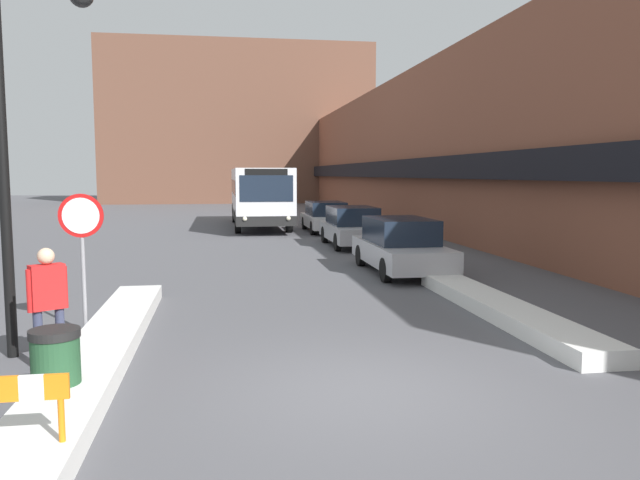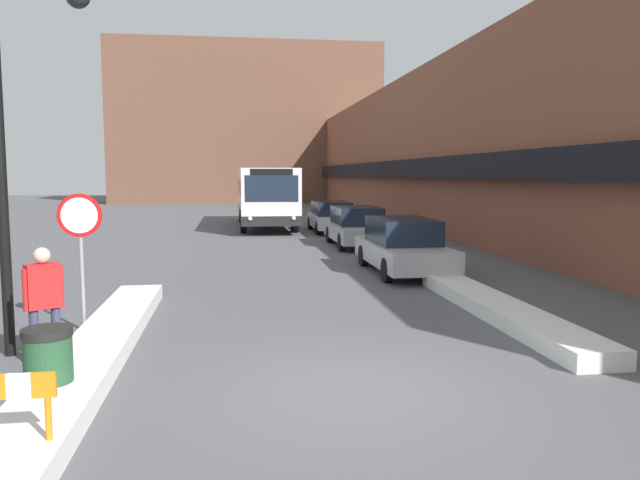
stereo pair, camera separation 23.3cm
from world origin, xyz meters
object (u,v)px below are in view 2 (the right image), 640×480
object	(u,v)px
parked_car_back	(332,217)
stop_sign	(80,232)
pedestrian	(44,295)
trash_bin	(48,367)
city_bus	(265,195)
parked_car_middle	(357,227)
parked_car_front	(403,246)
street_lamp	(20,120)

from	to	relation	value
parked_car_back	stop_sign	xyz separation A→B (m)	(-7.39, -18.42, 1.04)
pedestrian	trash_bin	distance (m)	1.79
city_bus	parked_car_middle	distance (m)	9.88
parked_car_front	street_lamp	world-z (taller)	street_lamp
parked_car_front	parked_car_middle	size ratio (longest dim) A/B	1.02
stop_sign	city_bus	bearing A→B (deg)	78.56
city_bus	stop_sign	world-z (taller)	city_bus
parked_car_back	street_lamp	world-z (taller)	street_lamp
parked_car_middle	city_bus	bearing A→B (deg)	107.91
parked_car_front	trash_bin	distance (m)	11.62
parked_car_middle	parked_car_back	bearing A→B (deg)	90.00
parked_car_front	pedestrian	world-z (taller)	pedestrian
parked_car_front	parked_car_middle	bearing A→B (deg)	90.00
parked_car_front	parked_car_middle	distance (m)	6.57
parked_car_middle	parked_car_back	size ratio (longest dim) A/B	0.96
city_bus	parked_car_middle	xyz separation A→B (m)	(3.03, -9.36, -0.92)
pedestrian	trash_bin	xyz separation A→B (m)	(0.49, -1.63, -0.56)
city_bus	trash_bin	xyz separation A→B (m)	(-3.94, -25.24, -1.20)
parked_car_front	parked_car_back	size ratio (longest dim) A/B	0.99
city_bus	parked_car_front	size ratio (longest dim) A/B	2.30
trash_bin	parked_car_back	bearing A→B (deg)	72.50
parked_car_middle	parked_car_back	xyz separation A→B (m)	(0.00, 6.20, -0.03)
city_bus	street_lamp	xyz separation A→B (m)	(-4.83, -22.96, 1.89)
stop_sign	parked_car_back	bearing A→B (deg)	68.13
street_lamp	trash_bin	distance (m)	3.95
parked_car_middle	pedestrian	world-z (taller)	pedestrian
parked_car_front	stop_sign	size ratio (longest dim) A/B	1.94
street_lamp	pedestrian	size ratio (longest dim) A/B	3.28
parked_car_back	trash_bin	xyz separation A→B (m)	(-6.96, -22.08, -0.25)
parked_car_back	trash_bin	distance (m)	23.15
city_bus	parked_car_middle	world-z (taller)	city_bus
city_bus	pedestrian	bearing A→B (deg)	-100.61
city_bus	parked_car_back	xyz separation A→B (m)	(3.03, -3.16, -0.95)
city_bus	stop_sign	bearing A→B (deg)	-101.44
parked_car_front	trash_bin	xyz separation A→B (m)	(-6.96, -9.31, -0.28)
parked_car_back	city_bus	bearing A→B (deg)	133.75
city_bus	stop_sign	size ratio (longest dim) A/B	4.47
parked_car_back	pedestrian	world-z (taller)	pedestrian
city_bus	street_lamp	size ratio (longest dim) A/B	1.92
stop_sign	street_lamp	world-z (taller)	street_lamp
parked_car_middle	trash_bin	world-z (taller)	parked_car_middle
parked_car_front	stop_sign	bearing A→B (deg)	-142.65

